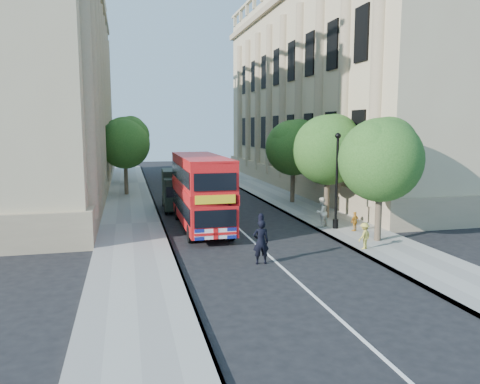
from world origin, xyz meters
TOP-DOWN VIEW (x-y plane):
  - ground at (0.00, 0.00)m, footprint 120.00×120.00m
  - pavement_right at (5.75, 10.00)m, footprint 3.50×80.00m
  - pavement_left at (-5.75, 10.00)m, footprint 3.50×80.00m
  - building_right at (13.80, 24.00)m, footprint 12.00×38.00m
  - building_left at (-13.80, 24.00)m, footprint 12.00×38.00m
  - tree_right_near at (5.84, 3.03)m, footprint 4.00×4.00m
  - tree_right_mid at (5.84, 9.03)m, footprint 4.20×4.20m
  - tree_right_far at (5.84, 15.03)m, footprint 4.00×4.00m
  - tree_left_far at (-5.96, 22.03)m, footprint 4.00×4.00m
  - tree_left_back at (-5.96, 30.03)m, footprint 4.20×4.20m
  - lamp_post at (5.00, 6.00)m, footprint 0.32×0.32m
  - double_decker_bus at (-2.02, 8.14)m, footprint 2.31×8.57m
  - box_van at (-2.63, 14.47)m, footprint 2.07×4.75m
  - police_constable at (-0.69, 0.96)m, footprint 0.70×0.48m
  - woman_pedestrian at (4.40, 6.55)m, footprint 0.99×0.90m
  - child_a at (5.70, 5.15)m, footprint 0.66×0.48m
  - child_b at (4.40, 1.73)m, footprint 0.89×0.77m

SIDE VIEW (x-z plane):
  - ground at x=0.00m, z-range 0.00..0.00m
  - pavement_right at x=5.75m, z-range 0.00..0.12m
  - pavement_left at x=-5.75m, z-range 0.00..0.12m
  - child_a at x=5.70m, z-range 0.12..1.15m
  - child_b at x=4.40m, z-range 0.12..1.32m
  - police_constable at x=-0.69m, z-range 0.00..1.85m
  - woman_pedestrian at x=4.40m, z-range 0.12..1.76m
  - box_van at x=-2.63m, z-range -0.03..2.65m
  - double_decker_bus at x=-2.02m, z-range 0.21..4.16m
  - lamp_post at x=5.00m, z-range -0.07..5.09m
  - tree_right_near at x=5.84m, z-range 1.21..7.29m
  - tree_right_far at x=5.84m, z-range 1.24..7.39m
  - tree_left_far at x=-5.96m, z-range 1.30..7.59m
  - tree_right_mid at x=5.84m, z-range 1.26..7.63m
  - tree_left_back at x=-5.96m, z-range 1.38..8.03m
  - building_right at x=13.80m, z-range 0.00..18.00m
  - building_left at x=-13.80m, z-range 0.00..18.00m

